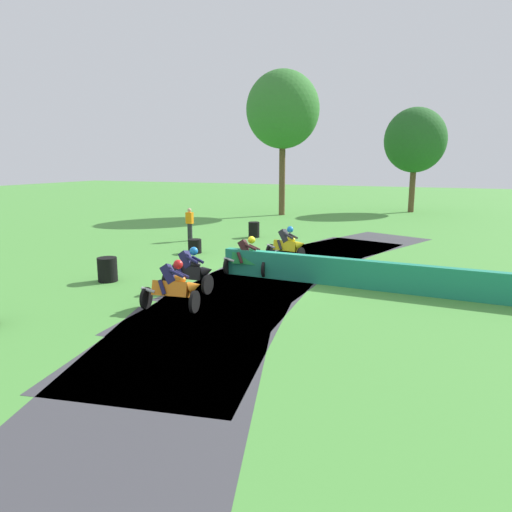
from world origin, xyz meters
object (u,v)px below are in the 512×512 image
(motorcycle_lead_yellow, at_px, (288,244))
(motorcycle_trailing_black, at_px, (190,270))
(motorcycle_chase_green, at_px, (249,257))
(motorcycle_fourth_orange, at_px, (174,286))
(tire_stack_mid_a, at_px, (195,246))
(track_marshal, at_px, (190,224))
(tire_stack_mid_b, at_px, (107,269))
(tire_stack_near, at_px, (254,230))

(motorcycle_lead_yellow, bearing_deg, motorcycle_trailing_black, -102.60)
(motorcycle_lead_yellow, xyz_separation_m, motorcycle_chase_green, (-0.42, -2.89, -0.01))
(motorcycle_fourth_orange, xyz_separation_m, tire_stack_mid_a, (-3.50, 7.14, -0.34))
(motorcycle_fourth_orange, height_order, track_marshal, track_marshal)
(tire_stack_mid_a, bearing_deg, tire_stack_mid_b, -92.05)
(motorcycle_lead_yellow, bearing_deg, motorcycle_chase_green, -98.33)
(tire_stack_near, distance_m, tire_stack_mid_b, 10.37)
(motorcycle_chase_green, xyz_separation_m, motorcycle_fourth_orange, (-0.29, -4.33, -0.02))
(motorcycle_chase_green, height_order, track_marshal, track_marshal)
(motorcycle_chase_green, relative_size, track_marshal, 1.03)
(motorcycle_chase_green, bearing_deg, tire_stack_mid_b, -146.98)
(motorcycle_chase_green, bearing_deg, tire_stack_mid_a, 143.42)
(motorcycle_fourth_orange, bearing_deg, motorcycle_trailing_black, 106.48)
(motorcycle_chase_green, relative_size, tire_stack_mid_a, 2.80)
(motorcycle_fourth_orange, distance_m, tire_stack_near, 12.40)
(motorcycle_chase_green, xyz_separation_m, track_marshal, (-5.62, 5.51, 0.16))
(tire_stack_near, relative_size, tire_stack_mid_a, 1.33)
(motorcycle_trailing_black, distance_m, track_marshal, 9.43)
(motorcycle_lead_yellow, distance_m, tire_stack_mid_a, 4.23)
(motorcycle_fourth_orange, relative_size, tire_stack_near, 2.09)
(tire_stack_mid_a, distance_m, tire_stack_mid_b, 5.40)
(motorcycle_lead_yellow, bearing_deg, track_marshal, 156.56)
(tire_stack_mid_a, bearing_deg, motorcycle_trailing_black, -61.07)
(motorcycle_trailing_black, xyz_separation_m, tire_stack_mid_a, (-2.99, 5.40, -0.35))
(motorcycle_fourth_orange, height_order, tire_stack_mid_b, motorcycle_fourth_orange)
(motorcycle_chase_green, relative_size, motorcycle_fourth_orange, 1.01)
(motorcycle_chase_green, xyz_separation_m, motorcycle_trailing_black, (-0.80, -2.59, 0.00))
(motorcycle_trailing_black, xyz_separation_m, track_marshal, (-4.82, 8.10, 0.16))
(tire_stack_near, relative_size, tire_stack_mid_b, 1.00)
(motorcycle_trailing_black, distance_m, tire_stack_mid_b, 3.19)
(track_marshal, bearing_deg, motorcycle_trailing_black, -59.25)
(tire_stack_mid_a, relative_size, track_marshal, 0.37)
(motorcycle_fourth_orange, bearing_deg, tire_stack_mid_b, 154.70)
(motorcycle_chase_green, distance_m, track_marshal, 7.87)
(motorcycle_chase_green, bearing_deg, motorcycle_fourth_orange, -93.78)
(track_marshal, bearing_deg, motorcycle_fourth_orange, -61.54)
(motorcycle_lead_yellow, xyz_separation_m, tire_stack_near, (-3.53, 4.85, -0.26))
(tire_stack_near, bearing_deg, track_marshal, -138.42)
(tire_stack_near, bearing_deg, motorcycle_lead_yellow, -53.99)
(motorcycle_trailing_black, xyz_separation_m, motorcycle_fourth_orange, (0.52, -1.74, -0.02))
(motorcycle_chase_green, distance_m, tire_stack_mid_b, 4.75)
(motorcycle_trailing_black, relative_size, track_marshal, 1.04)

